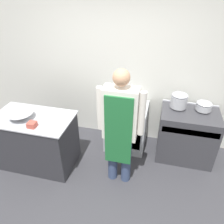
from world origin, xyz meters
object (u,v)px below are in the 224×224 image
fridge_unit (126,126)px  plastic_tub (32,125)px  stove (186,135)px  stock_pot (179,100)px  person_cook (120,125)px  mixing_bowl (21,116)px  sauce_pot (204,106)px

fridge_unit → plastic_tub: (-1.15, -0.98, 0.51)m
stove → stock_pot: stock_pot is taller
fridge_unit → person_cook: person_cook is taller
mixing_bowl → sauce_pot: size_ratio=1.55×
stove → fridge_unit: (-1.01, 0.04, -0.03)m
plastic_tub → stock_pot: (1.96, 1.05, 0.08)m
stock_pot → mixing_bowl: bearing=-158.2°
stove → mixing_bowl: bearing=-162.2°
person_cook → plastic_tub: person_cook is taller
fridge_unit → stock_pot: bearing=5.0°
plastic_tub → sauce_pot: size_ratio=0.47×
mixing_bowl → person_cook: bearing=0.7°
stock_pot → person_cook: bearing=-130.9°
stove → mixing_bowl: mixing_bowl is taller
stock_pot → fridge_unit: bearing=-175.0°
person_cook → mixing_bowl: 1.49m
person_cook → sauce_pot: (1.14, 0.88, -0.06)m
sauce_pot → stock_pot: bearing=180.0°
plastic_tub → sauce_pot: (2.35, 1.05, 0.03)m
mixing_bowl → plastic_tub: size_ratio=3.34×
sauce_pot → mixing_bowl: bearing=-161.2°
person_cook → mixing_bowl: (-1.48, -0.02, -0.08)m
plastic_tub → stock_pot: size_ratio=0.44×
stove → mixing_bowl: size_ratio=2.41×
fridge_unit → plastic_tub: plastic_tub is taller
fridge_unit → person_cook: size_ratio=0.46×
sauce_pot → person_cook: bearing=-142.4°
fridge_unit → mixing_bowl: mixing_bowl is taller
person_cook → mixing_bowl: size_ratio=4.76×
mixing_bowl → stock_pot: 2.42m
fridge_unit → stock_pot: (0.81, 0.07, 0.59)m
person_cook → plastic_tub: bearing=-171.8°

